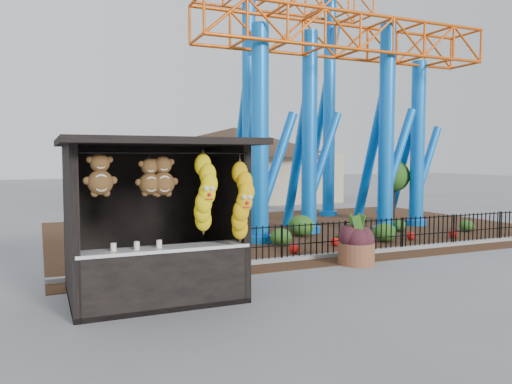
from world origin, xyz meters
name	(u,v)px	position (x,y,z in m)	size (l,w,h in m)	color
ground	(313,294)	(0.00, 0.00, 0.00)	(120.00, 120.00, 0.00)	slate
mulch_bed	(298,230)	(4.00, 8.00, 0.01)	(18.00, 12.00, 0.02)	#331E11
curb	(380,251)	(4.00, 3.00, 0.06)	(18.00, 0.18, 0.12)	gray
prize_booth	(157,222)	(-2.97, 0.91, 1.52)	(3.50, 3.40, 3.12)	black
picket_fence	(405,234)	(4.90, 3.00, 0.50)	(12.20, 0.06, 1.00)	black
roller_coaster	(322,62)	(5.12, 8.23, 6.44)	(11.00, 6.37, 10.82)	blue
terracotta_planter	(356,253)	(2.46, 2.00, 0.28)	(0.94, 0.94, 0.57)	brown
planter_foliage	(357,230)	(2.46, 2.00, 0.89)	(0.70, 0.70, 0.64)	#33141B
potted_plant	(349,242)	(2.55, 2.45, 0.49)	(0.89, 0.77, 0.98)	#294E17
landscaping	(344,230)	(4.43, 5.55, 0.32)	(8.32, 3.35, 0.73)	#275318
pavilion	(234,153)	(6.00, 20.00, 3.07)	(15.00, 15.00, 4.80)	#BFAD8C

